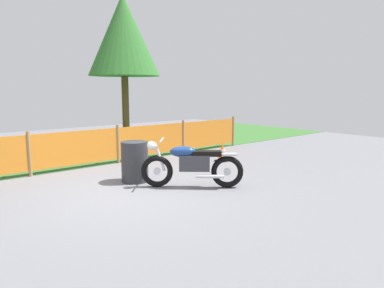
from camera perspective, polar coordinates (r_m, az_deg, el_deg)
The scene contains 7 objects.
ground at distance 7.08m, azimuth -10.19°, elevation -7.64°, with size 24.00×24.00×0.02m, color slate.
grass_verge at distance 12.39m, azimuth -24.01°, elevation -1.08°, with size 24.00×6.68×0.01m, color #386B2D.
barrier_fence at distance 9.18m, azimuth -18.25°, elevation -0.62°, with size 11.46×0.08×1.05m.
tree_near_left at distance 14.58m, azimuth -11.15°, elevation 16.97°, with size 2.82×2.82×5.66m.
motorcycle_lead at distance 7.11m, azimuth -0.11°, elevation -3.33°, with size 1.63×1.49×0.99m.
traffic_cone at distance 9.78m, azimuth 4.99°, elevation -1.31°, with size 0.32×0.32×0.53m.
spare_drum at distance 7.67m, azimuth -9.36°, elevation -2.86°, with size 0.58×0.58×0.88m, color #2D2D33.
Camera 1 is at (-3.38, -5.89, 1.99)m, focal length 32.59 mm.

